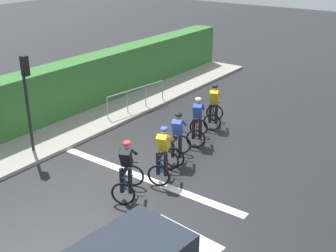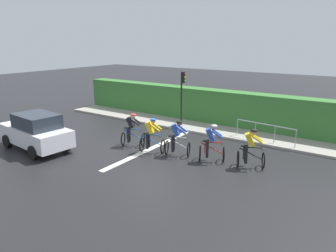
{
  "view_description": "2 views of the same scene",
  "coord_description": "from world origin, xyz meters",
  "px_view_note": "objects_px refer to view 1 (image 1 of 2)",
  "views": [
    {
      "loc": [
        7.39,
        -8.5,
        6.53
      ],
      "look_at": [
        0.07,
        1.59,
        1.29
      ],
      "focal_mm": 46.13,
      "sensor_mm": 36.0,
      "label": 1
    },
    {
      "loc": [
        11.49,
        9.06,
        5.09
      ],
      "look_at": [
        -0.72,
        0.76,
        1.01
      ],
      "focal_mm": 33.09,
      "sensor_mm": 36.0,
      "label": 2
    }
  ],
  "objects_px": {
    "cyclist_second": "(197,121)",
    "pedestrian_railing_kerbside": "(136,94)",
    "cyclist_lead": "(214,107)",
    "traffic_light_near_crossing": "(27,90)",
    "cyclist_trailing": "(127,171)",
    "cyclist_mid": "(178,138)",
    "cyclist_fourth": "(163,155)"
  },
  "relations": [
    {
      "from": "cyclist_trailing",
      "to": "pedestrian_railing_kerbside",
      "type": "bearing_deg",
      "value": 127.67
    },
    {
      "from": "cyclist_fourth",
      "to": "cyclist_trailing",
      "type": "relative_size",
      "value": 1.0
    },
    {
      "from": "cyclist_trailing",
      "to": "traffic_light_near_crossing",
      "type": "bearing_deg",
      "value": 177.15
    },
    {
      "from": "cyclist_lead",
      "to": "cyclist_mid",
      "type": "xyz_separation_m",
      "value": [
        0.56,
        -3.24,
        0.0
      ]
    },
    {
      "from": "cyclist_second",
      "to": "pedestrian_railing_kerbside",
      "type": "xyz_separation_m",
      "value": [
        -3.75,
        1.15,
        -0.02
      ]
    },
    {
      "from": "cyclist_fourth",
      "to": "cyclist_trailing",
      "type": "height_order",
      "value": "same"
    },
    {
      "from": "cyclist_second",
      "to": "cyclist_fourth",
      "type": "xyz_separation_m",
      "value": [
        0.58,
        -2.8,
        0.0
      ]
    },
    {
      "from": "cyclist_fourth",
      "to": "pedestrian_railing_kerbside",
      "type": "bearing_deg",
      "value": 137.64
    },
    {
      "from": "cyclist_fourth",
      "to": "traffic_light_near_crossing",
      "type": "distance_m",
      "value": 4.94
    },
    {
      "from": "traffic_light_near_crossing",
      "to": "cyclist_mid",
      "type": "bearing_deg",
      "value": 28.93
    },
    {
      "from": "cyclist_mid",
      "to": "cyclist_trailing",
      "type": "xyz_separation_m",
      "value": [
        0.1,
        -2.58,
        0.0
      ]
    },
    {
      "from": "traffic_light_near_crossing",
      "to": "pedestrian_railing_kerbside",
      "type": "bearing_deg",
      "value": 87.17
    },
    {
      "from": "cyclist_lead",
      "to": "pedestrian_railing_kerbside",
      "type": "bearing_deg",
      "value": -172.03
    },
    {
      "from": "cyclist_mid",
      "to": "cyclist_fourth",
      "type": "xyz_separation_m",
      "value": [
        0.32,
        -1.2,
        0.0
      ]
    },
    {
      "from": "cyclist_trailing",
      "to": "pedestrian_railing_kerbside",
      "type": "relative_size",
      "value": 0.53
    },
    {
      "from": "cyclist_second",
      "to": "cyclist_mid",
      "type": "relative_size",
      "value": 1.0
    },
    {
      "from": "cyclist_second",
      "to": "traffic_light_near_crossing",
      "type": "xyz_separation_m",
      "value": [
        -4.01,
        -3.96,
        1.43
      ]
    },
    {
      "from": "cyclist_fourth",
      "to": "pedestrian_railing_kerbside",
      "type": "distance_m",
      "value": 5.87
    },
    {
      "from": "cyclist_mid",
      "to": "pedestrian_railing_kerbside",
      "type": "bearing_deg",
      "value": 145.58
    },
    {
      "from": "cyclist_second",
      "to": "traffic_light_near_crossing",
      "type": "bearing_deg",
      "value": -135.33
    },
    {
      "from": "cyclist_second",
      "to": "cyclist_mid",
      "type": "xyz_separation_m",
      "value": [
        0.26,
        -1.6,
        0.0
      ]
    },
    {
      "from": "cyclist_lead",
      "to": "cyclist_second",
      "type": "relative_size",
      "value": 1.0
    },
    {
      "from": "cyclist_second",
      "to": "traffic_light_near_crossing",
      "type": "height_order",
      "value": "traffic_light_near_crossing"
    },
    {
      "from": "cyclist_lead",
      "to": "traffic_light_near_crossing",
      "type": "height_order",
      "value": "traffic_light_near_crossing"
    },
    {
      "from": "cyclist_mid",
      "to": "cyclist_fourth",
      "type": "bearing_deg",
      "value": -75.03
    },
    {
      "from": "cyclist_second",
      "to": "cyclist_mid",
      "type": "bearing_deg",
      "value": -80.71
    },
    {
      "from": "traffic_light_near_crossing",
      "to": "pedestrian_railing_kerbside",
      "type": "height_order",
      "value": "traffic_light_near_crossing"
    },
    {
      "from": "cyclist_mid",
      "to": "traffic_light_near_crossing",
      "type": "bearing_deg",
      "value": -151.07
    },
    {
      "from": "cyclist_second",
      "to": "cyclist_fourth",
      "type": "distance_m",
      "value": 2.86
    },
    {
      "from": "cyclist_mid",
      "to": "pedestrian_railing_kerbside",
      "type": "distance_m",
      "value": 4.87
    },
    {
      "from": "cyclist_second",
      "to": "pedestrian_railing_kerbside",
      "type": "height_order",
      "value": "cyclist_second"
    },
    {
      "from": "cyclist_second",
      "to": "cyclist_trailing",
      "type": "bearing_deg",
      "value": -85.07
    }
  ]
}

